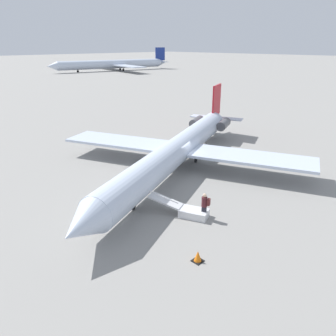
{
  "coord_description": "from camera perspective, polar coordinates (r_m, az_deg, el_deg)",
  "views": [
    {
      "loc": [
        19.67,
        18.54,
        10.51
      ],
      "look_at": [
        3.13,
        2.08,
        1.58
      ],
      "focal_mm": 35.0,
      "sensor_mm": 36.0,
      "label": 1
    }
  ],
  "objects": [
    {
      "name": "ground_plane",
      "position": [
        29.0,
        1.44,
        -0.31
      ],
      "size": [
        600.0,
        600.0,
        0.0
      ],
      "primitive_type": "plane",
      "color": "gray"
    },
    {
      "name": "airplane_main",
      "position": [
        29.18,
        2.09,
        3.51
      ],
      "size": [
        28.6,
        22.57,
        5.94
      ],
      "rotation": [
        0.0,
        0.0,
        0.39
      ],
      "color": "silver",
      "rests_on": "ground"
    },
    {
      "name": "airplane_far_left",
      "position": [
        139.48,
        -9.45,
        17.43
      ],
      "size": [
        50.72,
        39.84,
        8.72
      ],
      "rotation": [
        0.0,
        0.0,
        6.07
      ],
      "color": "silver",
      "rests_on": "ground"
    },
    {
      "name": "boarding_stairs",
      "position": [
        21.4,
        3.5,
        -7.41
      ],
      "size": [
        2.47,
        4.09,
        1.55
      ],
      "rotation": [
        0.0,
        0.0,
        -1.18
      ],
      "color": "silver",
      "rests_on": "ground"
    },
    {
      "name": "passenger",
      "position": [
        20.86,
        6.43,
        -6.31
      ],
      "size": [
        0.45,
        0.57,
        1.74
      ],
      "rotation": [
        0.0,
        0.0,
        -1.18
      ],
      "color": "#23232D",
      "rests_on": "ground"
    },
    {
      "name": "traffic_cone_near_stairs",
      "position": [
        17.43,
        5.21,
        -15.11
      ],
      "size": [
        0.54,
        0.54,
        0.6
      ],
      "color": "black",
      "rests_on": "ground"
    }
  ]
}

